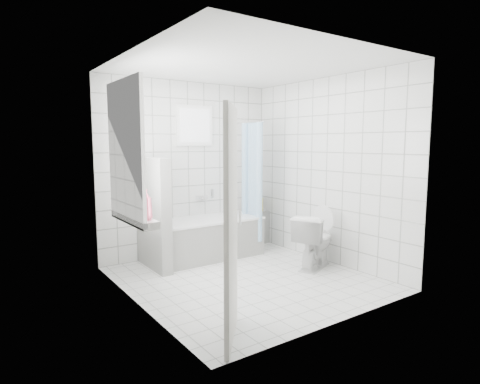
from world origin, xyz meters
TOP-DOWN VIEW (x-y plane):
  - ground at (0.00, 0.00)m, footprint 3.00×3.00m
  - ceiling at (0.00, 0.00)m, footprint 3.00×3.00m
  - wall_back at (0.00, 1.50)m, footprint 2.80×0.02m
  - wall_front at (0.00, -1.50)m, footprint 2.80×0.02m
  - wall_left at (-1.40, 0.00)m, footprint 0.02×3.00m
  - wall_right at (1.40, 0.00)m, footprint 0.02×3.00m
  - window_left at (-1.35, 0.30)m, footprint 0.01×0.90m
  - window_back at (0.10, 1.46)m, footprint 0.50×0.01m
  - window_sill at (-1.31, 0.30)m, footprint 0.18×1.02m
  - door at (-1.00, -1.17)m, footprint 0.54×0.65m
  - bathtub at (0.10, 1.12)m, footprint 1.59×0.77m
  - partition_wall at (-0.76, 1.07)m, footprint 0.15×0.85m
  - tiled_ledge at (1.23, 1.38)m, footprint 0.40×0.24m
  - toilet at (1.03, -0.15)m, footprint 0.83×0.68m
  - curtain_rod at (0.83, 1.10)m, footprint 0.02×0.80m
  - shower_curtain at (0.83, 0.97)m, footprint 0.14×0.48m
  - tub_faucet at (0.20, 1.46)m, footprint 0.18×0.06m
  - sill_bottles at (-1.30, 0.21)m, footprint 0.18×0.62m
  - ledge_bottles at (1.22, 1.38)m, footprint 0.17×0.16m

SIDE VIEW (x-z plane):
  - ground at x=0.00m, z-range 0.00..0.00m
  - tiled_ledge at x=1.23m, z-range 0.00..0.55m
  - bathtub at x=0.10m, z-range 0.00..0.58m
  - toilet at x=1.03m, z-range 0.00..0.74m
  - ledge_bottles at x=1.22m, z-range 0.55..0.79m
  - partition_wall at x=-0.76m, z-range 0.00..1.50m
  - tub_faucet at x=0.20m, z-range 0.82..0.88m
  - window_sill at x=-1.31m, z-range 0.82..0.90m
  - door at x=-1.00m, z-range 0.00..2.00m
  - sill_bottles at x=-1.30m, z-range 0.88..1.20m
  - shower_curtain at x=0.83m, z-range 0.21..1.99m
  - wall_back at x=0.00m, z-range 0.00..2.60m
  - wall_front at x=0.00m, z-range 0.00..2.60m
  - wall_left at x=-1.40m, z-range 0.00..2.60m
  - wall_right at x=1.40m, z-range 0.00..2.60m
  - window_left at x=-1.35m, z-range 0.90..2.30m
  - window_back at x=0.10m, z-range 1.70..2.20m
  - curtain_rod at x=0.83m, z-range 1.99..2.01m
  - ceiling at x=0.00m, z-range 2.60..2.60m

